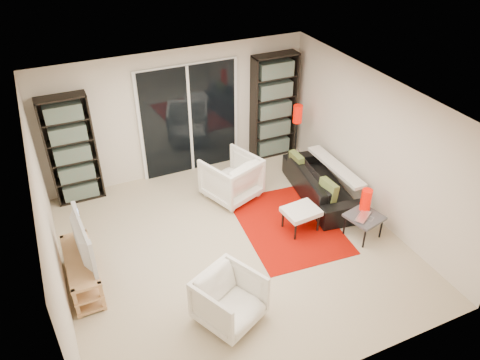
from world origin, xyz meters
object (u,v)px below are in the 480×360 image
object	(u,v)px
tv_stand	(82,271)
armchair_back	(231,178)
bookshelf_right	(274,107)
bookshelf_left	(72,150)
floor_lamp	(297,121)
sofa	(321,183)
ottoman	(301,212)
armchair_front	(229,300)
side_table	(364,218)

from	to	relation	value
tv_stand	armchair_back	bearing A→B (deg)	22.43
bookshelf_right	tv_stand	size ratio (longest dim) A/B	1.73
bookshelf_left	floor_lamp	xyz separation A→B (m)	(4.06, -0.56, -0.02)
bookshelf_right	sofa	world-z (taller)	bookshelf_right
bookshelf_left	floor_lamp	world-z (taller)	bookshelf_left
bookshelf_left	ottoman	bearing A→B (deg)	-37.44
bookshelf_left	ottoman	size ratio (longest dim) A/B	3.33
armchair_front	sofa	bearing A→B (deg)	10.23
sofa	armchair_back	size ratio (longest dim) A/B	2.21
bookshelf_left	armchair_back	xyz separation A→B (m)	(2.47, -1.07, -0.58)
tv_stand	armchair_front	distance (m)	2.15
tv_stand	sofa	world-z (taller)	sofa
bookshelf_left	armchair_front	distance (m)	3.90
bookshelf_left	floor_lamp	distance (m)	4.10
ottoman	armchair_front	bearing A→B (deg)	-145.62
armchair_back	side_table	world-z (taller)	armchair_back
side_table	floor_lamp	world-z (taller)	floor_lamp
sofa	side_table	world-z (taller)	sofa
armchair_back	side_table	bearing A→B (deg)	107.48
floor_lamp	armchair_front	bearing A→B (deg)	-131.81
floor_lamp	sofa	bearing A→B (deg)	-96.54
side_table	tv_stand	bearing A→B (deg)	170.06
bookshelf_right	sofa	distance (m)	1.89
ottoman	floor_lamp	bearing A→B (deg)	62.69
bookshelf_left	armchair_back	size ratio (longest dim) A/B	2.24
armchair_front	ottoman	xyz separation A→B (m)	(1.78, 1.22, -0.00)
sofa	armchair_front	size ratio (longest dim) A/B	2.51
bookshelf_right	side_table	size ratio (longest dim) A/B	3.49
ottoman	side_table	bearing A→B (deg)	-34.26
bookshelf_right	armchair_back	world-z (taller)	bookshelf_right
armchair_back	side_table	distance (m)	2.38
sofa	armchair_back	distance (m)	1.60
armchair_back	floor_lamp	size ratio (longest dim) A/B	0.69
bookshelf_left	tv_stand	size ratio (longest dim) A/B	1.60
tv_stand	side_table	bearing A→B (deg)	-9.94
bookshelf_right	bookshelf_left	bearing A→B (deg)	180.00
bookshelf_left	bookshelf_right	bearing A→B (deg)	-0.00
bookshelf_right	armchair_back	bearing A→B (deg)	-142.34
sofa	ottoman	size ratio (longest dim) A/B	3.28
armchair_back	floor_lamp	world-z (taller)	floor_lamp
side_table	armchair_back	bearing A→B (deg)	127.99
bookshelf_right	floor_lamp	bearing A→B (deg)	-69.54
tv_stand	armchair_back	world-z (taller)	armchair_back
bookshelf_left	armchair_front	size ratio (longest dim) A/B	2.54
armchair_front	tv_stand	bearing A→B (deg)	113.63
armchair_front	floor_lamp	distance (m)	4.13
bookshelf_left	tv_stand	bearing A→B (deg)	-97.47
tv_stand	armchair_back	distance (m)	2.99
sofa	bookshelf_right	bearing A→B (deg)	10.69
armchair_back	bookshelf_left	bearing A→B (deg)	-43.88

